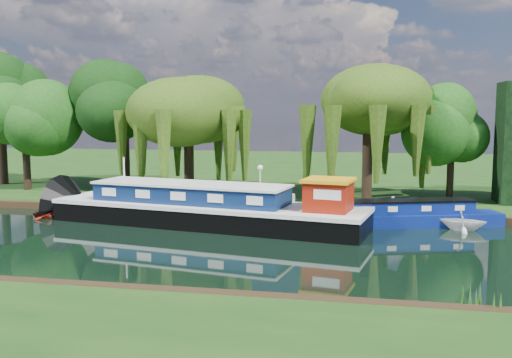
% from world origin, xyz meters
% --- Properties ---
extents(ground, '(120.00, 120.00, 0.00)m').
position_xyz_m(ground, '(0.00, 0.00, 0.00)').
color(ground, black).
extents(far_bank, '(120.00, 52.00, 0.45)m').
position_xyz_m(far_bank, '(0.00, 34.00, 0.23)').
color(far_bank, '#14370F').
rests_on(far_bank, ground).
extents(dutch_barge, '(18.99, 7.35, 3.91)m').
position_xyz_m(dutch_barge, '(-1.44, 4.86, 0.97)').
color(dutch_barge, black).
rests_on(dutch_barge, ground).
extents(narrowboat, '(11.22, 5.14, 1.63)m').
position_xyz_m(narrowboat, '(9.60, 6.78, 0.58)').
color(narrowboat, navy).
rests_on(narrowboat, ground).
extents(red_dinghy, '(3.15, 2.32, 0.63)m').
position_xyz_m(red_dinghy, '(-11.15, 5.34, 0.00)').
color(red_dinghy, maroon).
rests_on(red_dinghy, ground).
extents(white_cruiser, '(2.79, 2.52, 1.28)m').
position_xyz_m(white_cruiser, '(12.69, 6.20, 0.00)').
color(white_cruiser, silver).
rests_on(white_cruiser, ground).
extents(willow_left, '(6.76, 6.76, 8.10)m').
position_xyz_m(willow_left, '(-5.06, 12.51, 6.33)').
color(willow_left, black).
rests_on(willow_left, far_bank).
extents(willow_right, '(6.96, 6.96, 8.48)m').
position_xyz_m(willow_right, '(7.44, 13.60, 6.64)').
color(willow_right, black).
rests_on(willow_right, far_bank).
extents(tree_far_left, '(5.11, 5.11, 8.23)m').
position_xyz_m(tree_far_left, '(-18.58, 13.56, 6.09)').
color(tree_far_left, black).
rests_on(tree_far_left, far_bank).
extents(tree_far_back, '(5.86, 5.86, 9.85)m').
position_xyz_m(tree_far_back, '(-22.64, 16.44, 7.31)').
color(tree_far_back, black).
rests_on(tree_far_back, far_bank).
extents(tree_far_mid, '(5.63, 5.63, 9.21)m').
position_xyz_m(tree_far_mid, '(-11.29, 15.67, 6.79)').
color(tree_far_mid, black).
rests_on(tree_far_mid, far_bank).
extents(tree_far_right, '(4.20, 4.20, 6.88)m').
position_xyz_m(tree_far_right, '(13.13, 14.92, 5.20)').
color(tree_far_right, black).
rests_on(tree_far_right, far_bank).
extents(lamppost, '(0.36, 0.36, 2.56)m').
position_xyz_m(lamppost, '(0.50, 10.50, 2.42)').
color(lamppost, silver).
rests_on(lamppost, far_bank).
extents(mooring_posts, '(19.16, 0.16, 1.00)m').
position_xyz_m(mooring_posts, '(-0.50, 8.40, 0.95)').
color(mooring_posts, silver).
rests_on(mooring_posts, far_bank).
extents(reeds_near, '(33.70, 1.50, 1.10)m').
position_xyz_m(reeds_near, '(6.87, -7.57, 0.55)').
color(reeds_near, '#214B14').
rests_on(reeds_near, ground).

